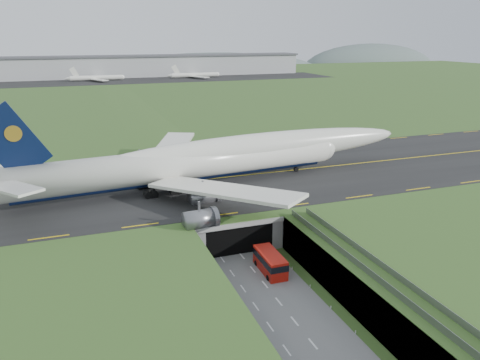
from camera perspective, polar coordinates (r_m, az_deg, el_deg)
name	(u,v)px	position (r m, az deg, el deg)	size (l,w,h in m)	color
ground	(257,276)	(74.57, 2.15, -11.67)	(900.00, 900.00, 0.00)	#355522
airfield_deck	(258,259)	(73.16, 2.17, -9.62)	(800.00, 800.00, 6.00)	gray
trench_road	(277,300)	(68.59, 4.57, -14.43)	(12.00, 75.00, 0.20)	slate
taxiway	(201,180)	(101.14, -4.83, -0.02)	(800.00, 44.00, 0.18)	black
tunnel_portal	(224,219)	(87.33, -1.95, -4.75)	(17.00, 22.30, 6.00)	gray
guideway	(398,295)	(62.69, 18.72, -13.13)	(3.00, 53.00, 7.05)	#A8A8A3
jumbo_jet	(213,159)	(97.16, -3.27, 2.57)	(95.00, 60.80, 20.20)	white
shuttle_tram	(270,262)	(75.07, 3.69, -9.98)	(3.13, 7.87, 3.19)	#B7150C
cargo_terminal	(102,67)	(361.28, -16.42, 13.12)	(320.00, 67.00, 15.60)	#B2B2B2
distant_hills	(159,75)	(499.99, -9.82, 12.47)	(700.00, 91.00, 60.00)	#4F5F59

